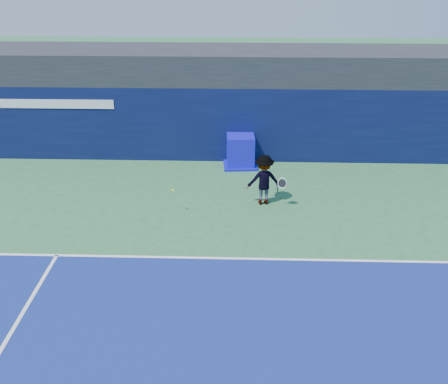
{
  "coord_description": "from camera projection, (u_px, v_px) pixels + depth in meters",
  "views": [
    {
      "loc": [
        0.14,
        -8.73,
        7.96
      ],
      "look_at": [
        -0.3,
        5.2,
        1.0
      ],
      "focal_mm": 40.0,
      "sensor_mm": 36.0,
      "label": 1
    }
  ],
  "objects": [
    {
      "name": "tennis_player",
      "position": [
        264.0,
        180.0,
        16.68
      ],
      "size": [
        1.35,
        0.78,
        1.75
      ],
      "color": "silver",
      "rests_on": "ground"
    },
    {
      "name": "tennis_ball",
      "position": [
        173.0,
        190.0,
        16.05
      ],
      "size": [
        0.08,
        0.08,
        0.08
      ],
      "color": "#DBFB1B",
      "rests_on": "ground"
    },
    {
      "name": "stadium_band",
      "position": [
        236.0,
        64.0,
        20.05
      ],
      "size": [
        36.0,
        3.0,
        1.2
      ],
      "primitive_type": "cube",
      "color": "#222227",
      "rests_on": "back_wall_assembly"
    },
    {
      "name": "equipment_cart",
      "position": [
        240.0,
        152.0,
        19.74
      ],
      "size": [
        1.41,
        1.41,
        1.27
      ],
      "color": "#130DC1",
      "rests_on": "ground"
    },
    {
      "name": "ground",
      "position": [
        230.0,
        333.0,
        11.37
      ],
      "size": [
        80.0,
        80.0,
        0.0
      ],
      "primitive_type": "plane",
      "color": "#306B3D",
      "rests_on": "ground"
    },
    {
      "name": "back_wall_assembly",
      "position": [
        236.0,
        122.0,
        20.09
      ],
      "size": [
        36.0,
        1.03,
        3.0
      ],
      "color": "#0A1138",
      "rests_on": "ground"
    },
    {
      "name": "baseline",
      "position": [
        232.0,
        258.0,
        14.05
      ],
      "size": [
        24.0,
        0.1,
        0.01
      ],
      "primitive_type": "cube",
      "color": "white",
      "rests_on": "ground"
    }
  ]
}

